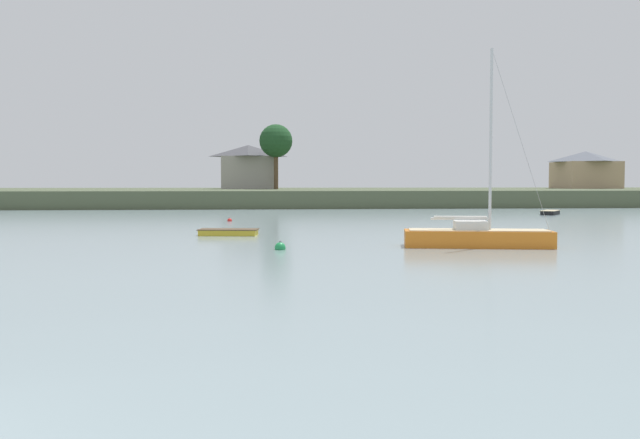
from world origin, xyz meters
The scene contains 9 objects.
far_shore_bank centered at (0.00, 88.87, 0.97)m, with size 217.93×42.73×1.94m, color #4C563D.
dinghy_black centered at (31.01, 52.82, 0.14)m, with size 2.61×2.98×0.54m.
sailboat_orange centered at (14.79, 23.17, 0.21)m, with size 6.77×3.08×9.36m.
dinghy_yellow centered at (3.39, 31.11, 0.12)m, with size 3.39×1.86×0.48m.
mooring_buoy_red centered at (2.99, 44.86, 0.06)m, with size 0.34×0.34×0.39m.
mooring_buoy_green centered at (5.90, 22.67, 0.08)m, with size 0.48×0.48×0.53m.
shore_tree_left centered at (7.76, 87.49, 8.32)m, with size 4.43×4.43×8.69m.
cottage_near_water centered at (4.03, 92.08, 5.09)m, with size 7.92×7.46×6.12m.
cottage_eastern centered at (53.51, 92.55, 4.75)m, with size 8.34×8.69×5.46m.
Camera 1 is at (4.78, -7.72, 2.93)m, focal length 39.72 mm.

